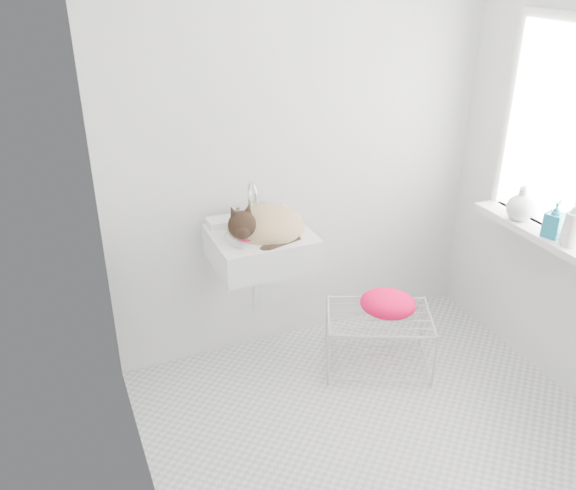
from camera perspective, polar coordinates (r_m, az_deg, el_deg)
name	(u,v)px	position (r m, az deg, el deg)	size (l,w,h in m)	color
floor	(382,436)	(3.18, 8.76, -17.26)	(2.20, 2.00, 0.02)	silver
back_wall	(302,136)	(3.32, 1.28, 10.16)	(2.20, 0.02, 2.50)	silver
left_wall	(126,249)	(2.13, -14.97, -0.34)	(0.02, 2.00, 2.50)	silver
window_glass	(573,134)	(3.30, 25.18, 9.36)	(0.01, 0.80, 1.00)	white
window_frame	(571,135)	(3.29, 24.99, 9.35)	(0.04, 0.90, 1.10)	white
windowsill	(541,234)	(3.41, 22.66, 0.96)	(0.16, 0.88, 0.04)	white
sink	(261,233)	(3.12, -2.56, 1.15)	(0.51, 0.44, 0.20)	white
faucet	(248,195)	(3.22, -3.75, 4.66)	(0.18, 0.13, 0.18)	silver
cat	(264,227)	(3.09, -2.24, 1.73)	(0.42, 0.33, 0.26)	tan
wire_rack	(378,343)	(3.53, 8.39, -9.04)	(0.56, 0.39, 0.34)	beige
towel	(388,309)	(3.42, 9.31, -5.94)	(0.31, 0.22, 0.13)	#FC0001
bottle_a	(568,245)	(3.29, 24.74, -0.01)	(0.08, 0.08, 0.20)	white
bottle_b	(551,236)	(3.35, 23.43, 0.75)	(0.08, 0.09, 0.19)	#166C86
bottle_c	(518,219)	(3.50, 20.78, 2.30)	(0.15, 0.15, 0.19)	silver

